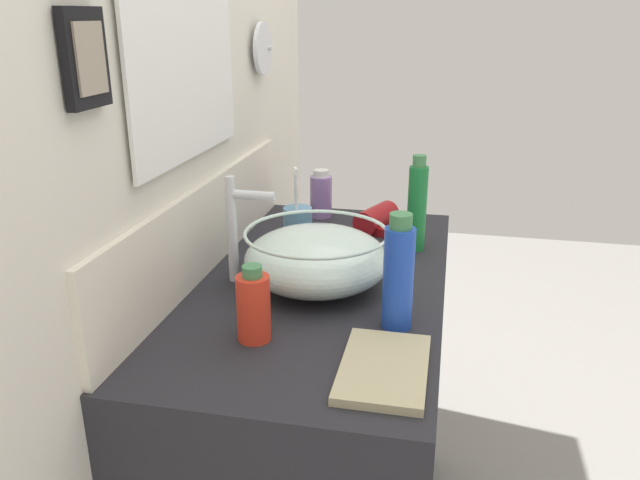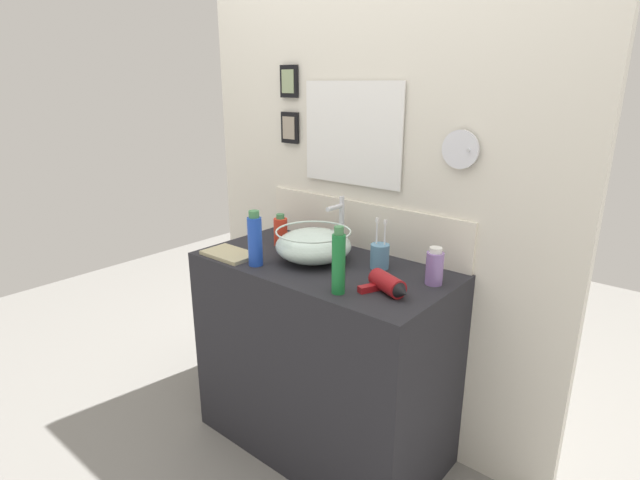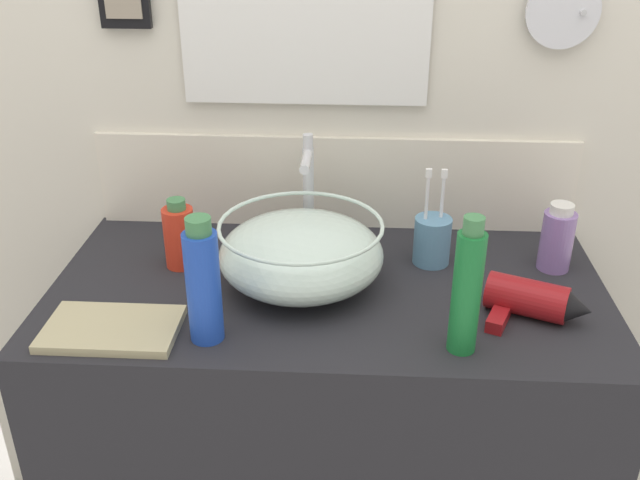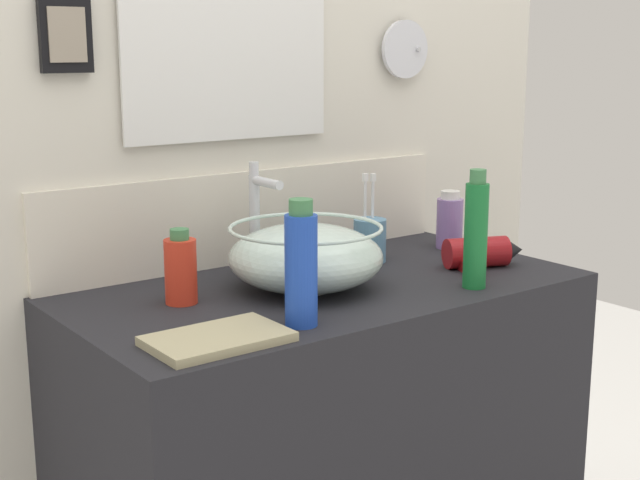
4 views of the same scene
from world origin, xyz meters
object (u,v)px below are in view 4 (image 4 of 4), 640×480
Objects in this scene: lotion_bottle at (450,221)px; soap_dispenser at (301,267)px; shampoo_bottle at (476,233)px; spray_bottle at (181,269)px; hair_drier at (482,253)px; faucet at (257,210)px; hand_towel at (218,339)px; toothbrush_cup at (370,239)px; glass_bowl_sink at (305,256)px.

soap_dispenser is at bearing -156.30° from lotion_bottle.
soap_dispenser is 0.93× the size of shampoo_bottle.
shampoo_bottle is 1.67× the size of spray_bottle.
shampoo_bottle is at bearing -142.22° from hair_drier.
spray_bottle is at bearing -155.21° from faucet.
lotion_bottle reaches higher than hand_towel.
faucet is at bearing 147.84° from hair_drier.
toothbrush_cup is 0.84× the size of shampoo_bottle.
spray_bottle is 0.27m from hand_towel.
shampoo_bottle is (-0.22, -0.30, 0.05)m from lotion_bottle.
hand_towel is at bearing -104.69° from spray_bottle.
lotion_bottle is 0.61× the size of hand_towel.
toothbrush_cup is (0.26, 0.11, -0.02)m from glass_bowl_sink.
soap_dispenser is at bearing -67.58° from spray_bottle.
spray_bottle is at bearing -177.47° from lotion_bottle.
toothbrush_cup reaches higher than glass_bowl_sink.
hair_drier is 0.81× the size of shampoo_bottle.
shampoo_bottle reaches higher than hand_towel.
faucet is 0.53m from lotion_bottle.
hair_drier is 0.60m from soap_dispenser.
glass_bowl_sink is 0.36m from shampoo_bottle.
glass_bowl_sink is at bearing -158.16° from toothbrush_cup.
glass_bowl_sink is 1.30× the size of faucet.
hand_towel is at bearing -172.53° from hair_drier.
hand_towel is at bearing 178.57° from soap_dispenser.
faucet is 1.06× the size of soap_dispenser.
lotion_bottle is (0.25, -0.01, 0.01)m from toothbrush_cup.
hair_drier is 0.21m from lotion_bottle.
spray_bottle is (-0.77, -0.03, 0.00)m from lotion_bottle.
toothbrush_cup is at bearing 36.14° from soap_dispenser.
faucet is 1.18× the size of toothbrush_cup.
hair_drier is 0.20m from shampoo_bottle.
spray_bottle is (-0.11, 0.26, -0.04)m from soap_dispenser.
glass_bowl_sink is 1.38× the size of soap_dispenser.
shampoo_bottle is at bearing -0.89° from soap_dispenser.
hair_drier is 0.96× the size of toothbrush_cup.
toothbrush_cup reaches higher than lotion_bottle.
soap_dispenser is at bearing 179.11° from shampoo_bottle.
toothbrush_cup reaches higher than hair_drier.
hand_towel is (-0.17, 0.00, -0.10)m from soap_dispenser.
glass_bowl_sink reaches higher than hand_towel.
glass_bowl_sink is 0.19m from faucet.
hair_drier is 0.71m from spray_bottle.
soap_dispenser is at bearing -1.43° from hand_towel.
hand_towel is (-0.59, -0.30, -0.04)m from toothbrush_cup.
shampoo_bottle reaches higher than faucet.
faucet is at bearing 68.26° from soap_dispenser.
hair_drier is at bearing -113.29° from lotion_bottle.
soap_dispenser is at bearing -143.86° from toothbrush_cup.
glass_bowl_sink is at bearing -169.50° from lotion_bottle.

